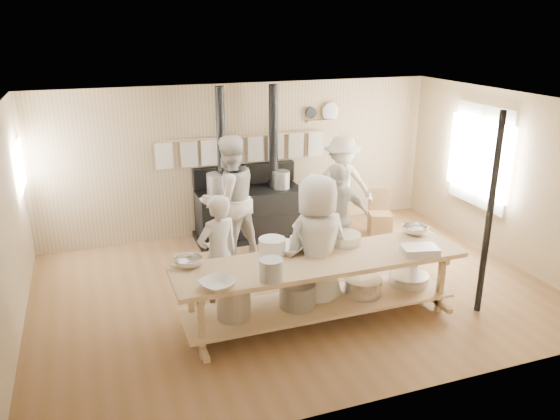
{
  "coord_description": "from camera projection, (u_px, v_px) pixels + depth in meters",
  "views": [
    {
      "loc": [
        -2.5,
        -6.41,
        3.57
      ],
      "look_at": [
        -0.13,
        0.2,
        1.13
      ],
      "focal_mm": 35.0,
      "sensor_mm": 36.0,
      "label": 1
    }
  ],
  "objects": [
    {
      "name": "deep_bowl_enamel",
      "position": [
        272.0,
        246.0,
        6.69
      ],
      "size": [
        0.36,
        0.36,
        0.21
      ],
      "primitive_type": "cylinder",
      "rotation": [
        0.0,
        0.0,
        -0.11
      ],
      "color": "white",
      "rests_on": "prep_table"
    },
    {
      "name": "cook_center",
      "position": [
        317.0,
        247.0,
        6.76
      ],
      "size": [
        0.97,
        0.7,
        1.84
      ],
      "primitive_type": "imported",
      "rotation": [
        0.0,
        0.0,
        3.28
      ],
      "color": "#B8AFA3",
      "rests_on": "ground"
    },
    {
      "name": "cook_left",
      "position": [
        229.0,
        200.0,
        8.31
      ],
      "size": [
        1.15,
        1.02,
        1.99
      ],
      "primitive_type": "imported",
      "rotation": [
        0.0,
        0.0,
        3.46
      ],
      "color": "#B8AFA3",
      "rests_on": "ground"
    },
    {
      "name": "cook_by_window",
      "position": [
        341.0,
        185.0,
        9.47
      ],
      "size": [
        1.24,
        0.87,
        1.74
      ],
      "primitive_type": "imported",
      "rotation": [
        0.0,
        0.0,
        -0.21
      ],
      "color": "#B8AFA3",
      "rests_on": "ground"
    },
    {
      "name": "bowl_white_a",
      "position": [
        218.0,
        284.0,
        5.85
      ],
      "size": [
        0.5,
        0.5,
        0.09
      ],
      "primitive_type": "imported",
      "rotation": [
        0.0,
        0.0,
        0.43
      ],
      "color": "white",
      "rests_on": "prep_table"
    },
    {
      "name": "cook_far_left",
      "position": [
        218.0,
        256.0,
        6.82
      ],
      "size": [
        0.67,
        0.55,
        1.59
      ],
      "primitive_type": "imported",
      "rotation": [
        0.0,
        0.0,
        3.48
      ],
      "color": "#B8AFA3",
      "rests_on": "ground"
    },
    {
      "name": "left_opening",
      "position": [
        20.0,
        166.0,
        7.83
      ],
      "size": [
        0.0,
        0.9,
        0.9
      ],
      "color": "white",
      "rests_on": "ground"
    },
    {
      "name": "stove",
      "position": [
        249.0,
        208.0,
        9.38
      ],
      "size": [
        1.9,
        0.75,
        2.6
      ],
      "color": "black",
      "rests_on": "ground"
    },
    {
      "name": "prep_table",
      "position": [
        319.0,
        283.0,
        6.7
      ],
      "size": [
        3.6,
        0.9,
        0.85
      ],
      "color": "tan",
      "rests_on": "ground"
    },
    {
      "name": "room_shell",
      "position": [
        295.0,
        178.0,
        7.14
      ],
      "size": [
        7.0,
        7.0,
        7.0
      ],
      "color": "tan",
      "rests_on": "ground"
    },
    {
      "name": "chair",
      "position": [
        380.0,
        222.0,
        9.57
      ],
      "size": [
        0.48,
        0.48,
        0.81
      ],
      "rotation": [
        0.0,
        0.0,
        -0.33
      ],
      "color": "brown",
      "rests_on": "ground"
    },
    {
      "name": "bowl_steel_b",
      "position": [
        415.0,
        230.0,
        7.35
      ],
      "size": [
        0.44,
        0.44,
        0.11
      ],
      "primitive_type": "imported",
      "rotation": [
        0.0,
        0.0,
        3.51
      ],
      "color": "silver",
      "rests_on": "prep_table"
    },
    {
      "name": "bowl_steel_a",
      "position": [
        188.0,
        262.0,
        6.37
      ],
      "size": [
        0.48,
        0.48,
        0.11
      ],
      "primitive_type": "imported",
      "rotation": [
        0.0,
        0.0,
        0.79
      ],
      "color": "silver",
      "rests_on": "prep_table"
    },
    {
      "name": "towel_rail",
      "position": [
        244.0,
        146.0,
        9.3
      ],
      "size": [
        3.0,
        0.04,
        0.47
      ],
      "color": "tan",
      "rests_on": "ground"
    },
    {
      "name": "roasting_pan",
      "position": [
        420.0,
        250.0,
        6.72
      ],
      "size": [
        0.49,
        0.38,
        0.1
      ],
      "primitive_type": "cube",
      "rotation": [
        0.0,
        0.0,
        -0.23
      ],
      "color": "#B2B2B7",
      "rests_on": "prep_table"
    },
    {
      "name": "window_right",
      "position": [
        481.0,
        156.0,
        8.82
      ],
      "size": [
        0.09,
        1.5,
        1.65
      ],
      "color": "beige",
      "rests_on": "ground"
    },
    {
      "name": "pitcher",
      "position": [
        295.0,
        244.0,
        6.78
      ],
      "size": [
        0.14,
        0.14,
        0.2
      ],
      "primitive_type": "cylinder",
      "rotation": [
        0.0,
        0.0,
        -0.11
      ],
      "color": "white",
      "rests_on": "prep_table"
    },
    {
      "name": "bowl_white_b",
      "position": [
        288.0,
        248.0,
        6.77
      ],
      "size": [
        0.58,
        0.58,
        0.1
      ],
      "primitive_type": "imported",
      "rotation": [
        0.0,
        0.0,
        2.5
      ],
      "color": "white",
      "rests_on": "prep_table"
    },
    {
      "name": "cook_right",
      "position": [
        337.0,
        218.0,
        8.02
      ],
      "size": [
        1.02,
        0.55,
        1.65
      ],
      "primitive_type": "imported",
      "rotation": [
        0.0,
        0.0,
        2.98
      ],
      "color": "#B8AFA3",
      "rests_on": "ground"
    },
    {
      "name": "bucket_galv",
      "position": [
        271.0,
        270.0,
        6.02
      ],
      "size": [
        0.33,
        0.33,
        0.25
      ],
      "primitive_type": "cylinder",
      "rotation": [
        0.0,
        0.0,
        -0.29
      ],
      "color": "gray",
      "rests_on": "prep_table"
    },
    {
      "name": "back_wall_shelf",
      "position": [
        322.0,
        115.0,
        9.64
      ],
      "size": [
        0.63,
        0.14,
        0.32
      ],
      "color": "tan",
      "rests_on": "ground"
    },
    {
      "name": "mixing_bowl_large",
      "position": [
        344.0,
        239.0,
        7.01
      ],
      "size": [
        0.48,
        0.48,
        0.14
      ],
      "primitive_type": "cylinder",
      "rotation": [
        0.0,
        0.0,
        -0.14
      ],
      "color": "silver",
      "rests_on": "prep_table"
    },
    {
      "name": "support_post",
      "position": [
        489.0,
        216.0,
        6.69
      ],
      "size": [
        0.08,
        0.08,
        2.6
      ],
      "primitive_type": "cylinder",
      "color": "black",
      "rests_on": "ground"
    },
    {
      "name": "ground",
      "position": [
        293.0,
        289.0,
        7.67
      ],
      "size": [
        7.0,
        7.0,
        0.0
      ],
      "primitive_type": "plane",
      "color": "brown",
      "rests_on": "ground"
    }
  ]
}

